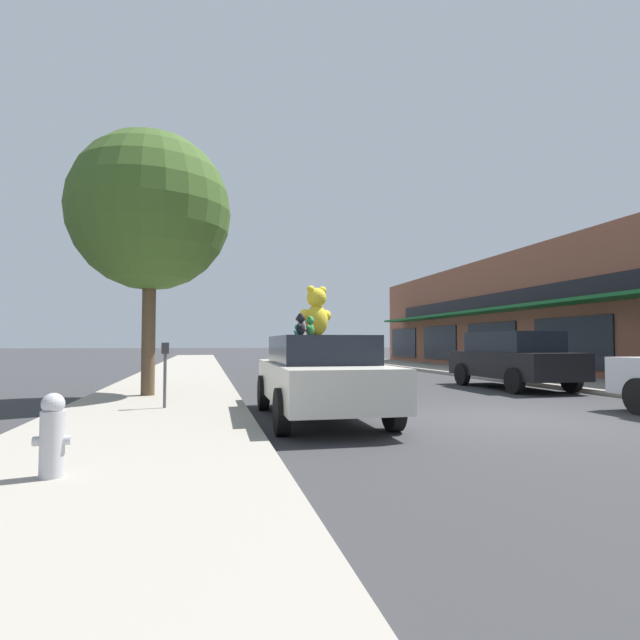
{
  "coord_description": "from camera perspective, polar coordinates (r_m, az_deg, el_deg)",
  "views": [
    {
      "loc": [
        -5.54,
        -8.26,
        1.4
      ],
      "look_at": [
        -2.64,
        4.3,
        1.99
      ],
      "focal_mm": 28.0,
      "sensor_mm": 36.0,
      "label": 1
    }
  ],
  "objects": [
    {
      "name": "ground_plane",
      "position": [
        10.04,
        21.0,
        -10.45
      ],
      "size": [
        260.0,
        260.0,
        0.0
      ],
      "primitive_type": "plane",
      "color": "#333335"
    },
    {
      "name": "sidewalk_near",
      "position": [
        8.43,
        -19.78,
        -11.56
      ],
      "size": [
        3.56,
        90.0,
        0.13
      ],
      "color": "gray",
      "rests_on": "ground_plane"
    },
    {
      "name": "storefront_row",
      "position": [
        27.51,
        32.03,
        0.77
      ],
      "size": [
        12.73,
        33.35,
        5.67
      ],
      "color": "brown",
      "rests_on": "ground_plane"
    },
    {
      "name": "plush_art_car",
      "position": [
        9.21,
        -0.06,
        -6.2
      ],
      "size": [
        2.05,
        4.76,
        1.52
      ],
      "rotation": [
        0.0,
        0.0,
        -0.02
      ],
      "color": "beige",
      "rests_on": "ground_plane"
    },
    {
      "name": "teddy_bear_giant",
      "position": [
        9.48,
        -0.42,
        0.93
      ],
      "size": [
        0.72,
        0.53,
        0.96
      ],
      "rotation": [
        0.0,
        0.0,
        3.54
      ],
      "color": "yellow",
      "rests_on": "plush_art_car"
    },
    {
      "name": "teddy_bear_teal",
      "position": [
        10.13,
        -2.67,
        -1.24
      ],
      "size": [
        0.16,
        0.17,
        0.24
      ],
      "rotation": [
        0.0,
        0.0,
        3.96
      ],
      "color": "teal",
      "rests_on": "plush_art_car"
    },
    {
      "name": "teddy_bear_brown",
      "position": [
        9.77,
        -0.39,
        -0.8
      ],
      "size": [
        0.29,
        0.22,
        0.38
      ],
      "rotation": [
        0.0,
        0.0,
        2.71
      ],
      "color": "olive",
      "rests_on": "plush_art_car"
    },
    {
      "name": "teddy_bear_red",
      "position": [
        9.09,
        -1.25,
        -1.11
      ],
      "size": [
        0.18,
        0.14,
        0.23
      ],
      "rotation": [
        0.0,
        0.0,
        2.69
      ],
      "color": "red",
      "rests_on": "plush_art_car"
    },
    {
      "name": "teddy_bear_green",
      "position": [
        8.75,
        -1.13,
        -0.71
      ],
      "size": [
        0.21,
        0.26,
        0.34
      ],
      "rotation": [
        0.0,
        0.0,
        4.21
      ],
      "color": "green",
      "rests_on": "plush_art_car"
    },
    {
      "name": "teddy_bear_black",
      "position": [
        8.59,
        -2.23,
        -0.54
      ],
      "size": [
        0.21,
        0.29,
        0.38
      ],
      "rotation": [
        0.0,
        0.0,
        4.31
      ],
      "color": "black",
      "rests_on": "plush_art_car"
    },
    {
      "name": "parked_car_far_center",
      "position": [
        16.36,
        21.12,
        -4.11
      ],
      "size": [
        2.02,
        4.58,
        1.73
      ],
      "color": "black",
      "rests_on": "ground_plane"
    },
    {
      "name": "street_tree",
      "position": [
        13.21,
        -18.81,
        11.62
      ],
      "size": [
        3.89,
        3.89,
        6.44
      ],
      "color": "brown",
      "rests_on": "sidewalk_near"
    },
    {
      "name": "fire_hydrant",
      "position": [
        5.46,
        -28.26,
        -11.49
      ],
      "size": [
        0.33,
        0.22,
        0.79
      ],
      "color": "#B2B2B7",
      "rests_on": "sidewalk_near"
    },
    {
      "name": "parking_meter",
      "position": [
        10.23,
        -17.29,
        -5.05
      ],
      "size": [
        0.14,
        0.1,
        1.27
      ],
      "color": "#4C4C51",
      "rests_on": "sidewalk_near"
    }
  ]
}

